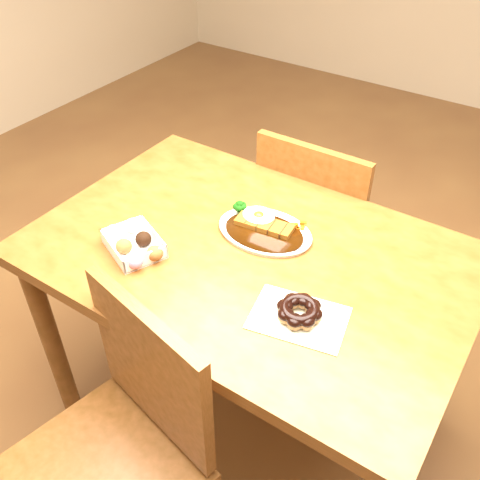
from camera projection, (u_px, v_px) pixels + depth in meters
The scene contains 7 objects.
ground at pixel (247, 408), 1.94m from camera, with size 6.00×6.00×0.00m, color brown.
table at pixel (249, 277), 1.53m from camera, with size 1.20×0.80×0.75m.
chair_far at pixel (320, 226), 1.99m from camera, with size 0.42×0.42×0.87m.
chair_near at pixel (119, 449), 1.30m from camera, with size 0.50×0.50×0.87m.
katsu_curry_plate at pixel (264, 228), 1.52m from camera, with size 0.28×0.21×0.05m.
donut_box at pixel (134, 243), 1.45m from camera, with size 0.20×0.18×0.05m.
pon_de_ring at pixel (299, 312), 1.26m from camera, with size 0.25×0.20×0.04m.
Camera 1 is at (0.60, -0.94, 1.70)m, focal length 40.00 mm.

